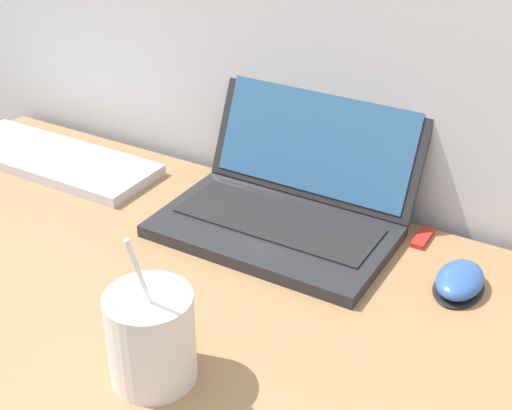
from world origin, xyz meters
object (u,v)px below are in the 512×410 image
usb_stick (423,238)px  laptop (291,191)px  computer_mouse (460,281)px  drink_cup (151,336)px  external_keyboard (53,159)px

usb_stick → laptop: bearing=-166.0°
laptop → computer_mouse: size_ratio=3.59×
drink_cup → computer_mouse: bearing=53.3°
external_keyboard → drink_cup: bearing=-34.8°
computer_mouse → external_keyboard: size_ratio=0.25×
laptop → computer_mouse: 0.30m
laptop → external_keyboard: size_ratio=0.88×
laptop → drink_cup: (0.03, -0.40, 0.01)m
external_keyboard → computer_mouse: bearing=-0.1°
usb_stick → drink_cup: bearing=-111.4°
drink_cup → computer_mouse: drink_cup is taller
drink_cup → usb_stick: size_ratio=3.44×
computer_mouse → external_keyboard: 0.77m
laptop → computer_mouse: bearing=-9.2°
laptop → drink_cup: 0.40m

